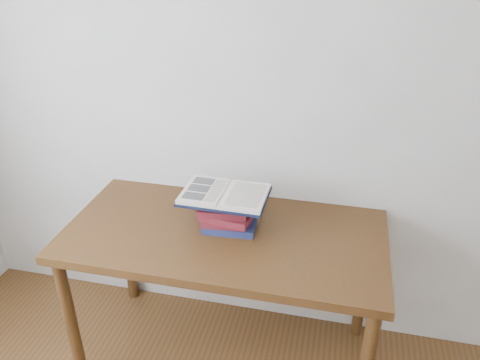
# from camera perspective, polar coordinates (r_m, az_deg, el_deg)

# --- Properties ---
(desk) EXTENTS (1.51, 0.75, 0.81)m
(desk) POSITION_cam_1_polar(r_m,az_deg,el_deg) (2.27, -1.89, -8.27)
(desk) COLOR #442B11
(desk) RESTS_ON ground
(book_stack) EXTENTS (0.28, 0.21, 0.16)m
(book_stack) POSITION_cam_1_polar(r_m,az_deg,el_deg) (2.20, -1.60, -4.14)
(book_stack) COLOR #181E48
(book_stack) RESTS_ON desk
(open_book) EXTENTS (0.40, 0.28, 0.03)m
(open_book) POSITION_cam_1_polar(r_m,az_deg,el_deg) (2.17, -1.88, -1.79)
(open_book) COLOR black
(open_book) RESTS_ON book_stack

